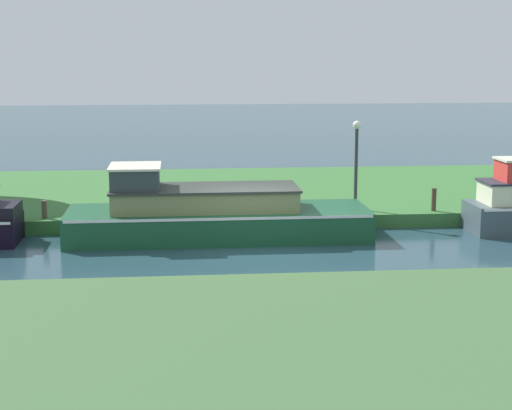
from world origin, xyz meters
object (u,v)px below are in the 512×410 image
Objects in this scene: mooring_post_far at (434,200)px; lamp_post at (356,153)px; forest_barge at (211,214)px; mooring_post_near at (44,209)px.

lamp_post is at bearing 166.92° from mooring_post_far.
mooring_post_far is (6.59, 1.23, 0.08)m from forest_barge.
lamp_post is 9.10m from mooring_post_near.
lamp_post is 2.65m from mooring_post_far.
forest_barge is at bearing -158.22° from lamp_post.
lamp_post reaches higher than mooring_post_near.
forest_barge is 4.90m from lamp_post.
forest_barge is 12.03× the size of mooring_post_far.
mooring_post_near is (-4.61, 1.23, -0.01)m from forest_barge.
forest_barge is at bearing -169.46° from mooring_post_far.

